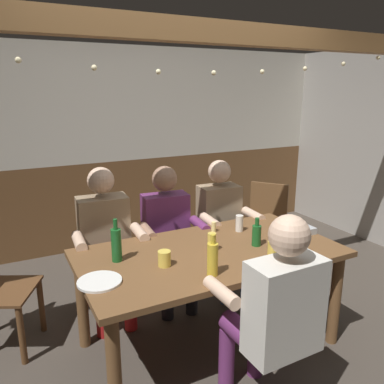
{
  "coord_description": "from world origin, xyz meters",
  "views": [
    {
      "loc": [
        -1.27,
        -2.08,
        1.84
      ],
      "look_at": [
        0.0,
        0.37,
        1.1
      ],
      "focal_mm": 36.44,
      "sensor_mm": 36.0,
      "label": 1
    }
  ],
  "objects_px": {
    "person_2": "(222,220)",
    "pint_glass_3": "(212,242)",
    "person_0": "(106,238)",
    "plate_0": "(100,282)",
    "pint_glass_2": "(164,258)",
    "person_3": "(275,308)",
    "pint_glass_1": "(239,223)",
    "dining_table": "(210,263)",
    "pint_glass_4": "(296,244)",
    "condiment_caddy": "(306,231)",
    "person_1": "(168,230)",
    "bottle_2": "(257,235)",
    "bottle_1": "(116,244)",
    "table_candle": "(214,227)",
    "pint_glass_0": "(273,250)",
    "bottle_0": "(213,258)",
    "chair_empty_near_left": "(265,223)"
  },
  "relations": [
    {
      "from": "person_2",
      "to": "bottle_0",
      "type": "distance_m",
      "value": 1.26
    },
    {
      "from": "person_0",
      "to": "plate_0",
      "type": "distance_m",
      "value": 0.87
    },
    {
      "from": "person_0",
      "to": "condiment_caddy",
      "type": "relative_size",
      "value": 8.91
    },
    {
      "from": "pint_glass_0",
      "to": "bottle_0",
      "type": "bearing_deg",
      "value": -178.31
    },
    {
      "from": "dining_table",
      "to": "pint_glass_4",
      "type": "distance_m",
      "value": 0.61
    },
    {
      "from": "pint_glass_2",
      "to": "person_1",
      "type": "bearing_deg",
      "value": 64.57
    },
    {
      "from": "person_2",
      "to": "bottle_2",
      "type": "bearing_deg",
      "value": 80.04
    },
    {
      "from": "pint_glass_4",
      "to": "bottle_2",
      "type": "bearing_deg",
      "value": 118.21
    },
    {
      "from": "person_1",
      "to": "table_candle",
      "type": "xyz_separation_m",
      "value": [
        0.22,
        -0.39,
        0.12
      ]
    },
    {
      "from": "person_3",
      "to": "pint_glass_0",
      "type": "height_order",
      "value": "person_3"
    },
    {
      "from": "person_3",
      "to": "bottle_0",
      "type": "relative_size",
      "value": 4.74
    },
    {
      "from": "pint_glass_0",
      "to": "pint_glass_1",
      "type": "distance_m",
      "value": 0.55
    },
    {
      "from": "chair_empty_near_left",
      "to": "pint_glass_3",
      "type": "bearing_deg",
      "value": 90.4
    },
    {
      "from": "bottle_1",
      "to": "bottle_2",
      "type": "bearing_deg",
      "value": -12.17
    },
    {
      "from": "condiment_caddy",
      "to": "pint_glass_4",
      "type": "bearing_deg",
      "value": -141.97
    },
    {
      "from": "person_3",
      "to": "bottle_0",
      "type": "xyz_separation_m",
      "value": [
        -0.17,
        0.39,
        0.17
      ]
    },
    {
      "from": "person_3",
      "to": "bottle_2",
      "type": "height_order",
      "value": "person_3"
    },
    {
      "from": "table_candle",
      "to": "bottle_2",
      "type": "relative_size",
      "value": 0.38
    },
    {
      "from": "person_2",
      "to": "pint_glass_1",
      "type": "relative_size",
      "value": 9.36
    },
    {
      "from": "person_3",
      "to": "pint_glass_3",
      "type": "height_order",
      "value": "person_3"
    },
    {
      "from": "plate_0",
      "to": "bottle_1",
      "type": "bearing_deg",
      "value": 53.7
    },
    {
      "from": "dining_table",
      "to": "plate_0",
      "type": "distance_m",
      "value": 0.82
    },
    {
      "from": "plate_0",
      "to": "pint_glass_3",
      "type": "distance_m",
      "value": 0.82
    },
    {
      "from": "person_2",
      "to": "pint_glass_3",
      "type": "relative_size",
      "value": 9.34
    },
    {
      "from": "person_1",
      "to": "plate_0",
      "type": "bearing_deg",
      "value": 51.36
    },
    {
      "from": "pint_glass_2",
      "to": "plate_0",
      "type": "bearing_deg",
      "value": -175.62
    },
    {
      "from": "table_candle",
      "to": "bottle_1",
      "type": "xyz_separation_m",
      "value": [
        -0.84,
        -0.17,
        0.08
      ]
    },
    {
      "from": "bottle_0",
      "to": "bottle_1",
      "type": "bearing_deg",
      "value": 134.7
    },
    {
      "from": "person_0",
      "to": "pint_glass_2",
      "type": "distance_m",
      "value": 0.82
    },
    {
      "from": "dining_table",
      "to": "pint_glass_0",
      "type": "xyz_separation_m",
      "value": [
        0.3,
        -0.31,
        0.16
      ]
    },
    {
      "from": "dining_table",
      "to": "bottle_0",
      "type": "xyz_separation_m",
      "value": [
        -0.17,
        -0.32,
        0.2
      ]
    },
    {
      "from": "condiment_caddy",
      "to": "person_0",
      "type": "bearing_deg",
      "value": 150.48
    },
    {
      "from": "person_3",
      "to": "table_candle",
      "type": "xyz_separation_m",
      "value": [
        0.21,
        1.02,
        0.1
      ]
    },
    {
      "from": "pint_glass_0",
      "to": "pint_glass_2",
      "type": "distance_m",
      "value": 0.72
    },
    {
      "from": "person_1",
      "to": "bottle_2",
      "type": "relative_size",
      "value": 5.77
    },
    {
      "from": "person_0",
      "to": "bottle_2",
      "type": "bearing_deg",
      "value": 142.25
    },
    {
      "from": "person_2",
      "to": "person_1",
      "type": "bearing_deg",
      "value": 4.25
    },
    {
      "from": "person_2",
      "to": "plate_0",
      "type": "bearing_deg",
      "value": 35.47
    },
    {
      "from": "dining_table",
      "to": "bottle_2",
      "type": "xyz_separation_m",
      "value": [
        0.34,
        -0.07,
        0.18
      ]
    },
    {
      "from": "dining_table",
      "to": "condiment_caddy",
      "type": "relative_size",
      "value": 12.93
    },
    {
      "from": "pint_glass_2",
      "to": "person_3",
      "type": "bearing_deg",
      "value": -59.24
    },
    {
      "from": "bottle_1",
      "to": "plate_0",
      "type": "bearing_deg",
      "value": -126.3
    },
    {
      "from": "pint_glass_0",
      "to": "pint_glass_2",
      "type": "xyz_separation_m",
      "value": [
        -0.68,
        0.23,
        -0.01
      ]
    },
    {
      "from": "person_3",
      "to": "pint_glass_3",
      "type": "xyz_separation_m",
      "value": [
        0.01,
        0.7,
        0.13
      ]
    },
    {
      "from": "person_0",
      "to": "plate_0",
      "type": "xyz_separation_m",
      "value": [
        -0.26,
        -0.82,
        0.06
      ]
    },
    {
      "from": "person_3",
      "to": "pint_glass_1",
      "type": "relative_size",
      "value": 9.53
    },
    {
      "from": "dining_table",
      "to": "bottle_1",
      "type": "xyz_separation_m",
      "value": [
        -0.63,
        0.14,
        0.21
      ]
    },
    {
      "from": "person_3",
      "to": "pint_glass_1",
      "type": "distance_m",
      "value": 1.03
    },
    {
      "from": "pint_glass_0",
      "to": "condiment_caddy",
      "type": "bearing_deg",
      "value": 25.68
    },
    {
      "from": "pint_glass_1",
      "to": "pint_glass_2",
      "type": "relative_size",
      "value": 1.29
    }
  ]
}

